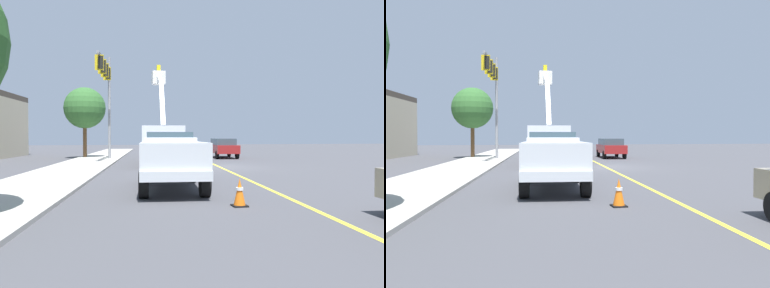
% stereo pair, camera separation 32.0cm
% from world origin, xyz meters
% --- Properties ---
extents(ground, '(120.00, 120.00, 0.00)m').
position_xyz_m(ground, '(0.00, 0.00, 0.00)').
color(ground, '#47474C').
extents(sidewalk_far_side, '(60.06, 9.64, 0.12)m').
position_xyz_m(sidewalk_far_side, '(0.86, 8.48, 0.06)').
color(sidewalk_far_side, '#B2ADA3').
rests_on(sidewalk_far_side, ground).
extents(lane_centre_stripe, '(49.76, 5.20, 0.01)m').
position_xyz_m(lane_centre_stripe, '(0.00, 0.00, 0.00)').
color(lane_centre_stripe, yellow).
rests_on(lane_centre_stripe, ground).
extents(utility_bucket_truck, '(8.41, 3.31, 6.92)m').
position_xyz_m(utility_bucket_truck, '(3.17, 3.16, 1.61)').
color(utility_bucket_truck, white).
rests_on(utility_bucket_truck, ground).
extents(service_pickup_truck, '(5.78, 2.65, 2.06)m').
position_xyz_m(service_pickup_truck, '(-8.64, 4.36, 1.12)').
color(service_pickup_truck, silver).
rests_on(service_pickup_truck, ground).
extents(passing_minivan, '(4.97, 2.37, 1.69)m').
position_xyz_m(passing_minivan, '(9.44, -3.09, 0.97)').
color(passing_minivan, maroon).
rests_on(passing_minivan, ground).
extents(traffic_cone_leading, '(0.40, 0.40, 0.77)m').
position_xyz_m(traffic_cone_leading, '(-12.21, 3.05, 0.38)').
color(traffic_cone_leading, black).
rests_on(traffic_cone_leading, ground).
extents(traffic_cone_mid_front, '(0.40, 0.40, 0.84)m').
position_xyz_m(traffic_cone_mid_front, '(7.22, 0.81, 0.41)').
color(traffic_cone_mid_front, black).
rests_on(traffic_cone_mid_front, ground).
extents(traffic_signal_mast, '(6.47, 1.00, 8.23)m').
position_xyz_m(traffic_signal_mast, '(6.54, 6.88, 5.79)').
color(traffic_signal_mast, gray).
rests_on(traffic_signal_mast, ground).
extents(street_tree_right, '(3.49, 3.49, 6.05)m').
position_xyz_m(street_tree_right, '(10.91, 8.75, 4.28)').
color(street_tree_right, brown).
rests_on(street_tree_right, ground).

